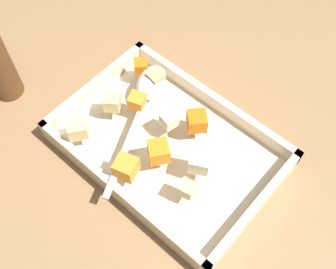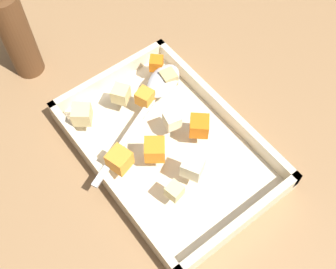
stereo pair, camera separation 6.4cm
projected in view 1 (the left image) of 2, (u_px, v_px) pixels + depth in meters
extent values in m
plane|color=#936D47|center=(174.00, 161.00, 0.69)|extent=(4.00, 4.00, 0.00)
cube|color=beige|center=(168.00, 149.00, 0.69)|extent=(0.35, 0.24, 0.01)
cube|color=beige|center=(212.00, 99.00, 0.72)|extent=(0.35, 0.01, 0.03)
cube|color=beige|center=(118.00, 191.00, 0.63)|extent=(0.35, 0.01, 0.03)
cube|color=beige|center=(255.00, 208.00, 0.62)|extent=(0.01, 0.24, 0.03)
cube|color=beige|center=(95.00, 87.00, 0.73)|extent=(0.01, 0.24, 0.03)
cube|color=orange|center=(126.00, 167.00, 0.62)|extent=(0.04, 0.04, 0.03)
cube|color=orange|center=(159.00, 151.00, 0.63)|extent=(0.04, 0.04, 0.03)
cube|color=orange|center=(137.00, 101.00, 0.68)|extent=(0.03, 0.03, 0.03)
cube|color=orange|center=(197.00, 121.00, 0.66)|extent=(0.04, 0.04, 0.03)
cube|color=orange|center=(141.00, 66.00, 0.72)|extent=(0.03, 0.03, 0.02)
cube|color=beige|center=(169.00, 120.00, 0.66)|extent=(0.03, 0.03, 0.02)
cube|color=#E0CC89|center=(112.00, 102.00, 0.68)|extent=(0.04, 0.04, 0.03)
cube|color=#E0CC89|center=(187.00, 189.00, 0.60)|extent=(0.03, 0.03, 0.02)
cube|color=#E0CC89|center=(77.00, 129.00, 0.65)|extent=(0.04, 0.04, 0.03)
cube|color=beige|center=(201.00, 160.00, 0.62)|extent=(0.04, 0.04, 0.03)
cube|color=tan|center=(156.00, 79.00, 0.71)|extent=(0.03, 0.03, 0.02)
ellipsoid|color=silver|center=(151.00, 82.00, 0.71)|extent=(0.07, 0.09, 0.02)
cube|color=silver|center=(126.00, 147.00, 0.65)|extent=(0.08, 0.17, 0.01)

